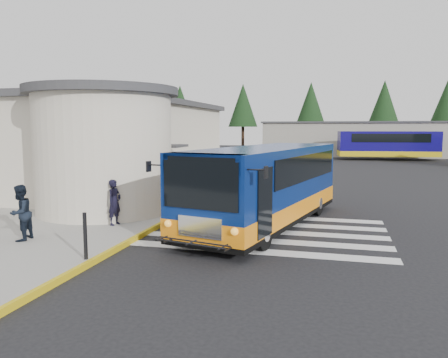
% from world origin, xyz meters
% --- Properties ---
extents(ground, '(140.00, 140.00, 0.00)m').
position_xyz_m(ground, '(0.00, 0.00, 0.00)').
color(ground, black).
rests_on(ground, ground).
extents(sidewalk, '(10.00, 34.00, 0.15)m').
position_xyz_m(sidewalk, '(-9.00, 4.00, 0.07)').
color(sidewalk, gray).
rests_on(sidewalk, ground).
extents(curb_strip, '(0.12, 34.00, 0.16)m').
position_xyz_m(curb_strip, '(-4.05, 4.00, 0.08)').
color(curb_strip, gold).
rests_on(curb_strip, ground).
extents(station_building, '(12.70, 18.70, 4.80)m').
position_xyz_m(station_building, '(-10.84, 6.91, 2.57)').
color(station_building, beige).
rests_on(station_building, ground).
extents(crosswalk, '(8.00, 5.35, 0.01)m').
position_xyz_m(crosswalk, '(-0.50, -0.80, 0.01)').
color(crosswalk, silver).
rests_on(crosswalk, ground).
extents(depot_building, '(26.40, 8.40, 4.20)m').
position_xyz_m(depot_building, '(6.00, 42.00, 2.11)').
color(depot_building, gray).
rests_on(depot_building, ground).
extents(tree_line, '(58.40, 4.40, 10.00)m').
position_xyz_m(tree_line, '(6.29, 50.00, 6.77)').
color(tree_line, black).
rests_on(tree_line, ground).
extents(transit_bus, '(4.98, 10.04, 2.75)m').
position_xyz_m(transit_bus, '(-0.57, 0.12, 1.32)').
color(transit_bus, navy).
rests_on(transit_bus, ground).
extents(pedestrian_a, '(0.48, 0.63, 1.54)m').
position_xyz_m(pedestrian_a, '(-5.41, -1.71, 0.92)').
color(pedestrian_a, black).
rests_on(pedestrian_a, sidewalk).
extents(pedestrian_b, '(0.69, 0.85, 1.64)m').
position_xyz_m(pedestrian_b, '(-7.04, -4.29, 0.97)').
color(pedestrian_b, black).
rests_on(pedestrian_b, sidewalk).
extents(bollard, '(0.10, 0.10, 1.18)m').
position_xyz_m(bollard, '(-4.20, -5.44, 0.74)').
color(bollard, black).
rests_on(bollard, sidewalk).
extents(far_bus_a, '(10.49, 3.97, 2.64)m').
position_xyz_m(far_bus_a, '(7.08, 34.89, 1.72)').
color(far_bus_a, '#0F085D').
rests_on(far_bus_a, ground).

